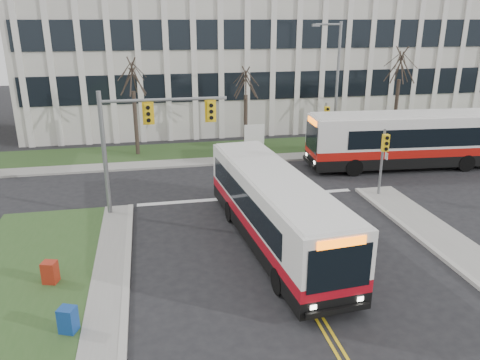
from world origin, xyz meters
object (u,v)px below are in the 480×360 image
(directory_sign, at_px, (254,136))
(newspaper_box_red, at_px, (50,274))
(streetlight, at_px, (335,81))
(newspaper_box_blue, at_px, (68,321))
(bus_main, at_px, (274,211))
(bus_cross, at_px, (410,141))

(directory_sign, relative_size, newspaper_box_red, 2.11)
(newspaper_box_red, bearing_deg, directory_sign, 72.07)
(streetlight, bearing_deg, directory_sign, 166.77)
(streetlight, xyz_separation_m, newspaper_box_blue, (-15.99, -18.51, -4.72))
(directory_sign, relative_size, bus_main, 0.17)
(bus_main, height_order, bus_cross, bus_cross)
(bus_main, relative_size, newspaper_box_blue, 12.34)
(streetlight, height_order, newspaper_box_red, streetlight)
(bus_main, bearing_deg, newspaper_box_red, -174.79)
(bus_cross, bearing_deg, newspaper_box_blue, -50.68)
(bus_cross, height_order, newspaper_box_blue, bus_cross)
(directory_sign, relative_size, bus_cross, 0.15)
(newspaper_box_red, bearing_deg, bus_main, 26.99)
(directory_sign, bearing_deg, streetlight, -13.23)
(newspaper_box_blue, bearing_deg, directory_sign, 83.85)
(bus_main, distance_m, newspaper_box_red, 9.15)
(directory_sign, relative_size, newspaper_box_blue, 2.11)
(streetlight, xyz_separation_m, bus_main, (-8.12, -13.75, -3.63))
(bus_main, bearing_deg, directory_sign, 75.19)
(streetlight, xyz_separation_m, newspaper_box_red, (-17.05, -15.37, -4.72))
(directory_sign, bearing_deg, newspaper_box_blue, -117.84)
(bus_main, relative_size, newspaper_box_red, 12.34)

